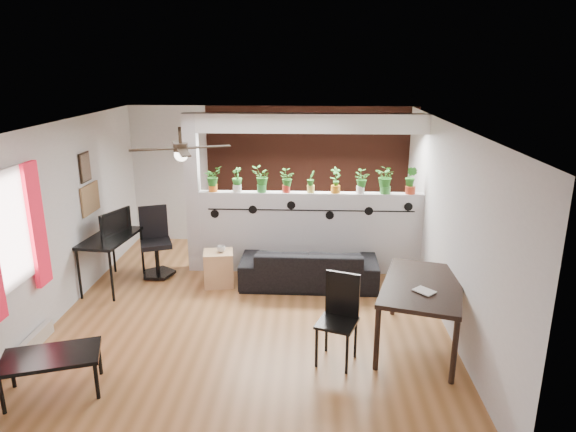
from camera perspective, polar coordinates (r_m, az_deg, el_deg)
The scene contains 30 objects.
room_shell at distance 6.86m, azimuth -4.22°, elevation -0.73°, with size 6.30×7.10×2.90m.
partition_wall at distance 8.43m, azimuth 2.48°, elevation -1.84°, with size 3.60×0.18×1.35m, color #BCBCC1.
ceiling_header at distance 8.05m, azimuth 2.64°, elevation 10.24°, with size 3.60×0.18×0.30m, color silver.
pier_column at distance 8.47m, azimuth -10.50°, elevation 2.40°, with size 0.22×0.20×2.60m, color #BCBCC1.
brick_panel at distance 9.68m, azimuth 2.58°, elevation 4.43°, with size 3.90×0.05×2.60m, color brown.
vine_decal at distance 8.22m, azimuth 2.51°, elevation 0.63°, with size 3.31×0.01×0.30m.
window_assembly at distance 6.54m, azimuth -28.46°, elevation -1.71°, with size 0.09×1.30×1.55m.
baseboard_heater at distance 7.06m, azimuth -26.74°, elevation -12.73°, with size 0.08×1.00×0.18m, color beige.
corkboard at distance 8.42m, azimuth -21.12°, elevation 1.81°, with size 0.03×0.60×0.45m, color olive.
framed_art at distance 8.27m, azimuth -21.63°, elevation 5.07°, with size 0.03×0.34×0.44m.
ceiling_fan at distance 6.49m, azimuth -11.82°, elevation 7.17°, with size 1.19×1.19×0.43m.
potted_plant_0 at distance 8.35m, azimuth -8.38°, elevation 4.16°, with size 0.25×0.26×0.41m.
potted_plant_1 at distance 8.28m, azimuth -5.69°, elevation 4.12°, with size 0.25×0.25×0.40m.
potted_plant_2 at distance 8.23m, azimuth -2.96°, elevation 4.18°, with size 0.27×0.25×0.42m.
potted_plant_3 at distance 8.21m, azimuth -0.21°, elevation 4.01°, with size 0.22×0.20×0.37m.
potted_plant_4 at distance 8.20m, azimuth 2.56°, elevation 3.91°, with size 0.20×0.21×0.36m.
potted_plant_5 at distance 8.20m, azimuth 5.33°, elevation 4.08°, with size 0.26×0.23×0.42m.
potted_plant_6 at distance 8.23m, azimuth 8.08°, elevation 3.90°, with size 0.24×0.23×0.38m.
potted_plant_7 at distance 8.27m, azimuth 10.82°, elevation 4.09°, with size 0.30×0.29×0.45m.
potted_plant_8 at distance 8.34m, azimuth 13.51°, elevation 3.99°, with size 0.29×0.29×0.44m.
sofa at distance 8.02m, azimuth 2.33°, elevation -5.72°, with size 2.01×0.79×0.59m, color black.
cube_shelf at distance 8.10m, azimuth -7.70°, elevation -5.78°, with size 0.45×0.40×0.55m, color tan.
cup at distance 7.98m, azimuth -7.43°, elevation -3.65°, with size 0.12×0.12×0.10m, color gray.
computer_desk at distance 8.29m, azimuth -19.14°, elevation -2.67°, with size 0.71×1.18×0.81m.
monitor at distance 8.37m, azimuth -18.89°, elevation -1.17°, with size 0.06×0.36×0.20m, color black.
office_chair at distance 8.60m, azimuth -14.46°, elevation -3.28°, with size 0.61×0.61×1.11m.
dining_table at distance 6.41m, azimuth 14.71°, elevation -7.99°, with size 1.28×1.69×0.82m.
book at distance 6.08m, azimuth 14.42°, elevation -8.33°, with size 0.17×0.23×0.02m, color gray.
folding_chair at distance 6.01m, azimuth 5.77°, elevation -10.36°, with size 0.54×0.54×1.05m.
coffee_table at distance 6.03m, azimuth -24.83°, elevation -14.23°, with size 1.08×0.81×0.45m.
Camera 1 is at (0.81, -6.50, 3.34)m, focal length 32.00 mm.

